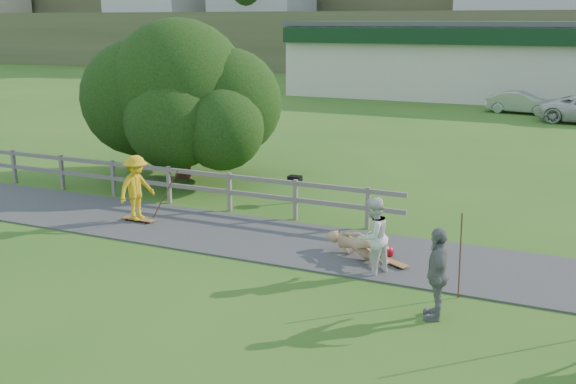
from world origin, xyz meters
name	(u,v)px	position (x,y,z in m)	size (l,w,h in m)	color
ground	(238,260)	(0.00, 0.00, 0.00)	(260.00, 260.00, 0.00)	#2C611B
path	(267,239)	(0.00, 1.50, 0.02)	(34.00, 3.00, 0.04)	#3B3B3E
fence	(151,177)	(-4.62, 3.30, 0.72)	(15.05, 0.10, 1.10)	#5E5853
strip_mall	(533,60)	(4.00, 34.94, 2.58)	(32.50, 10.75, 5.10)	beige
skater_rider	(137,191)	(-3.70, 1.38, 0.86)	(1.11, 0.64, 1.71)	gold
skater_fallen	(358,245)	(2.42, 1.14, 0.32)	(1.74, 0.42, 0.64)	tan
spectator_a	(373,237)	(2.97, 0.39, 0.84)	(0.81, 0.63, 1.68)	silver
spectator_b	(437,273)	(4.59, -1.12, 0.85)	(1.00, 0.42, 1.70)	slate
car_silver	(521,103)	(3.97, 27.11, 0.62)	(1.32, 3.78, 1.24)	#A5A8AD
tree	(181,115)	(-5.35, 6.15, 2.14)	(7.36, 7.36, 4.28)	black
bbq	(295,189)	(-0.65, 4.80, 0.40)	(0.37, 0.28, 0.81)	black
longboard_rider	(139,221)	(-3.70, 1.38, 0.05)	(0.92, 0.22, 0.10)	olive
longboard_fallen	(391,263)	(3.22, 1.04, 0.05)	(0.88, 0.21, 0.10)	olive
helmet	(388,251)	(3.02, 1.49, 0.15)	(0.29, 0.29, 0.29)	#A20E1B
pole_rider	(165,191)	(-3.10, 1.78, 0.85)	(0.03, 0.03, 1.69)	#532F21
pole_spec_left	(460,256)	(4.82, -0.08, 0.85)	(0.03, 0.03, 1.70)	#532F21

